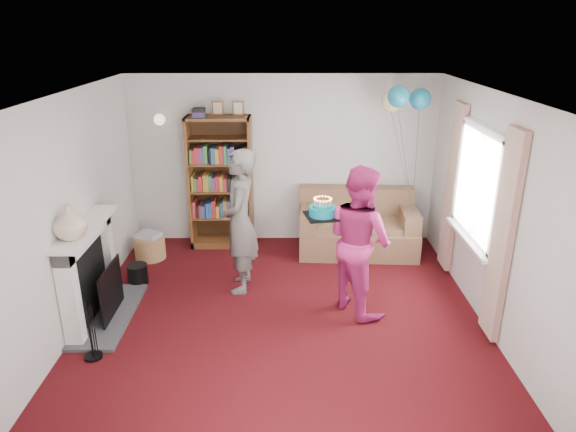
{
  "coord_description": "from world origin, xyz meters",
  "views": [
    {
      "loc": [
        0.04,
        -4.92,
        3.15
      ],
      "look_at": [
        0.06,
        0.6,
        1.08
      ],
      "focal_mm": 32.0,
      "sensor_mm": 36.0,
      "label": 1
    }
  ],
  "objects_px": {
    "bookcase": "(221,184)",
    "sofa": "(357,228)",
    "person_magenta": "(359,240)",
    "person_striped": "(240,222)",
    "birthday_cake": "(323,211)"
  },
  "relations": [
    {
      "from": "bookcase",
      "to": "sofa",
      "type": "height_order",
      "value": "bookcase"
    },
    {
      "from": "bookcase",
      "to": "person_magenta",
      "type": "relative_size",
      "value": 1.24
    },
    {
      "from": "person_striped",
      "to": "birthday_cake",
      "type": "bearing_deg",
      "value": 66.71
    },
    {
      "from": "birthday_cake",
      "to": "bookcase",
      "type": "bearing_deg",
      "value": 126.49
    },
    {
      "from": "person_striped",
      "to": "person_magenta",
      "type": "bearing_deg",
      "value": 71.13
    },
    {
      "from": "bookcase",
      "to": "person_magenta",
      "type": "bearing_deg",
      "value": -46.9
    },
    {
      "from": "sofa",
      "to": "person_striped",
      "type": "xyz_separation_m",
      "value": [
        -1.61,
        -1.18,
        0.56
      ]
    },
    {
      "from": "person_striped",
      "to": "sofa",
      "type": "bearing_deg",
      "value": 126.95
    },
    {
      "from": "person_striped",
      "to": "person_magenta",
      "type": "relative_size",
      "value": 1.04
    },
    {
      "from": "bookcase",
      "to": "sofa",
      "type": "bearing_deg",
      "value": -6.62
    },
    {
      "from": "sofa",
      "to": "person_striped",
      "type": "bearing_deg",
      "value": -140.48
    },
    {
      "from": "birthday_cake",
      "to": "person_striped",
      "type": "bearing_deg",
      "value": 156.03
    },
    {
      "from": "person_magenta",
      "to": "sofa",
      "type": "bearing_deg",
      "value": -39.44
    },
    {
      "from": "sofa",
      "to": "person_magenta",
      "type": "height_order",
      "value": "person_magenta"
    },
    {
      "from": "person_magenta",
      "to": "birthday_cake",
      "type": "relative_size",
      "value": 4.66
    }
  ]
}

